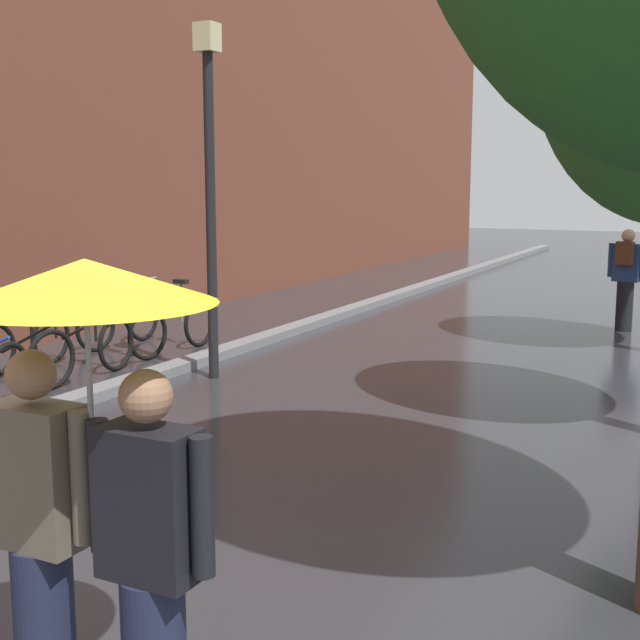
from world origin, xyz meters
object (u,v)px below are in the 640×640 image
parked_bicycle_1 (21,353)px  parked_bicycle_3 (121,329)px  parked_bicycle_4 (171,318)px  pedestrian_walking_midground (626,277)px  couple_under_umbrella (90,438)px  street_lamp_post (210,175)px  parked_bicycle_2 (83,338)px

parked_bicycle_1 → parked_bicycle_3: bearing=90.6°
parked_bicycle_4 → pedestrian_walking_midground: size_ratio=0.68×
parked_bicycle_4 → couple_under_umbrella: bearing=-56.0°
parked_bicycle_4 → parked_bicycle_3: bearing=-94.0°
couple_under_umbrella → parked_bicycle_3: bearing=128.4°
parked_bicycle_1 → parked_bicycle_3: same height
parked_bicycle_4 → street_lamp_post: (1.78, -1.59, 2.05)m
couple_under_umbrella → parked_bicycle_1: bearing=137.7°
parked_bicycle_3 → couple_under_umbrella: bearing=-51.6°
parked_bicycle_4 → street_lamp_post: 3.15m
parked_bicycle_2 → parked_bicycle_3: bearing=92.8°
parked_bicycle_1 → parked_bicycle_4: same height
couple_under_umbrella → street_lamp_post: bearing=119.1°
parked_bicycle_2 → couple_under_umbrella: size_ratio=0.54×
parked_bicycle_1 → parked_bicycle_2: (0.02, 1.04, 0.00)m
parked_bicycle_1 → parked_bicycle_4: size_ratio=1.04×
couple_under_umbrella → pedestrian_walking_midground: (0.72, 11.61, -0.47)m
couple_under_umbrella → pedestrian_walking_midground: bearing=86.5°
parked_bicycle_2 → parked_bicycle_3: size_ratio=0.95×
parked_bicycle_1 → parked_bicycle_3: 1.84m
parked_bicycle_2 → street_lamp_post: 2.75m
parked_bicycle_4 → pedestrian_walking_midground: 7.12m
parked_bicycle_2 → parked_bicycle_3: 0.80m
parked_bicycle_4 → couple_under_umbrella: size_ratio=0.53×
parked_bicycle_1 → couple_under_umbrella: couple_under_umbrella is taller
parked_bicycle_1 → couple_under_umbrella: (5.16, -4.69, 0.96)m
parked_bicycle_2 → parked_bicycle_4: same height
parked_bicycle_3 → pedestrian_walking_midground: (5.90, 5.09, 0.49)m
parked_bicycle_2 → parked_bicycle_3: same height
street_lamp_post → parked_bicycle_2: bearing=-172.6°
parked_bicycle_4 → parked_bicycle_1: bearing=-91.1°
parked_bicycle_1 → parked_bicycle_4: bearing=88.9°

